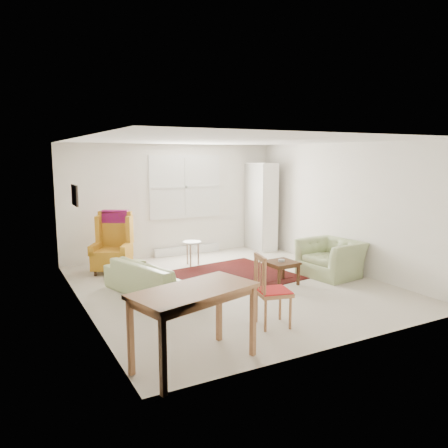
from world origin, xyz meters
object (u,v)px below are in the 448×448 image
desk (195,327)px  armchair (331,255)px  wingback_chair (111,243)px  stool (192,253)px  sofa (154,272)px  cabinet (261,206)px  desk_chair (273,290)px  coffee_table (281,273)px

desk → armchair: bearing=28.5°
wingback_chair → stool: 1.65m
sofa → armchair: (3.30, -0.51, 0.02)m
cabinet → desk_chair: 4.89m
stool → desk: 4.36m
sofa → desk: 2.57m
coffee_table → cabinet: size_ratio=0.24×
desk → sofa: bearing=80.6°
cabinet → desk_chair: cabinet is taller
armchair → coffee_table: size_ratio=2.07×
armchair → stool: armchair is taller
desk_chair → wingback_chair: bearing=31.3°
coffee_table → cabinet: (1.29, 2.65, 0.83)m
coffee_table → stool: 2.14m
stool → wingback_chair: bearing=172.9°
wingback_chair → desk_chair: (1.23, -3.68, -0.11)m
armchair → wingback_chair: 4.19m
sofa → desk_chair: desk_chair is taller
stool → armchair: bearing=-44.9°
cabinet → desk: bearing=-130.3°
armchair → desk_chair: size_ratio=1.07×
cabinet → desk: (-3.88, -4.68, -0.61)m
sofa → desk_chair: bearing=-172.1°
wingback_chair → desk_chair: bearing=-40.6°
cabinet → desk_chair: size_ratio=2.14×
coffee_table → desk_chair: size_ratio=0.52×
armchair → stool: bearing=-142.3°
armchair → wingback_chair: size_ratio=0.88×
wingback_chair → desk_chair: size_ratio=1.22×
sofa → stool: bearing=-59.6°
sofa → armchair: size_ratio=1.81×
coffee_table → desk: size_ratio=0.37×
coffee_table → desk_chair: desk_chair is taller
cabinet → desk: 6.11m
armchair → wingback_chair: wingback_chair is taller
stool → desk: bearing=-113.6°
sofa → wingback_chair: 1.70m
armchair → coffee_table: (-1.13, 0.00, -0.20)m
armchair → cabinet: cabinet is taller
coffee_table → cabinet: 3.07m
stool → cabinet: 2.37m
armchair → stool: size_ratio=2.06×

